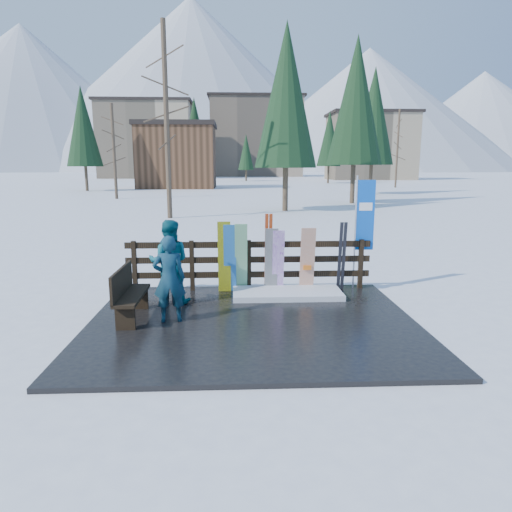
{
  "coord_description": "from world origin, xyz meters",
  "views": [
    {
      "loc": [
        -0.31,
        -8.03,
        2.88
      ],
      "look_at": [
        0.11,
        1.0,
        1.1
      ],
      "focal_mm": 32.0,
      "sensor_mm": 36.0,
      "label": 1
    }
  ],
  "objects_px": {
    "snowboard_1": "(241,258)",
    "snowboard_3": "(278,261)",
    "snowboard_0": "(230,259)",
    "person_back": "(169,262)",
    "bench": "(128,292)",
    "snowboard_4": "(271,260)",
    "person_front": "(169,279)",
    "snowboard_2": "(224,257)",
    "snowboard_5": "(307,260)",
    "rental_flag": "(363,219)"
  },
  "relations": [
    {
      "from": "snowboard_0",
      "to": "person_front",
      "type": "xyz_separation_m",
      "value": [
        -1.08,
        -1.93,
        0.03
      ]
    },
    {
      "from": "snowboard_4",
      "to": "person_back",
      "type": "xyz_separation_m",
      "value": [
        -2.17,
        -0.75,
        0.14
      ]
    },
    {
      "from": "bench",
      "to": "snowboard_2",
      "type": "relative_size",
      "value": 0.92
    },
    {
      "from": "snowboard_4",
      "to": "rental_flag",
      "type": "relative_size",
      "value": 0.57
    },
    {
      "from": "snowboard_1",
      "to": "rental_flag",
      "type": "distance_m",
      "value": 2.93
    },
    {
      "from": "snowboard_5",
      "to": "snowboard_1",
      "type": "bearing_deg",
      "value": 180.0
    },
    {
      "from": "snowboard_2",
      "to": "person_back",
      "type": "bearing_deg",
      "value": -145.89
    },
    {
      "from": "snowboard_0",
      "to": "snowboard_3",
      "type": "distance_m",
      "value": 1.09
    },
    {
      "from": "snowboard_3",
      "to": "person_front",
      "type": "relative_size",
      "value": 0.89
    },
    {
      "from": "snowboard_3",
      "to": "rental_flag",
      "type": "bearing_deg",
      "value": 7.82
    },
    {
      "from": "bench",
      "to": "snowboard_3",
      "type": "height_order",
      "value": "snowboard_3"
    },
    {
      "from": "snowboard_1",
      "to": "snowboard_4",
      "type": "height_order",
      "value": "snowboard_1"
    },
    {
      "from": "snowboard_0",
      "to": "person_back",
      "type": "relative_size",
      "value": 0.9
    },
    {
      "from": "snowboard_0",
      "to": "snowboard_4",
      "type": "relative_size",
      "value": 1.06
    },
    {
      "from": "snowboard_1",
      "to": "snowboard_0",
      "type": "bearing_deg",
      "value": 180.0
    },
    {
      "from": "bench",
      "to": "snowboard_3",
      "type": "distance_m",
      "value": 3.45
    },
    {
      "from": "person_back",
      "to": "snowboard_2",
      "type": "bearing_deg",
      "value": -146.28
    },
    {
      "from": "snowboard_2",
      "to": "snowboard_0",
      "type": "bearing_deg",
      "value": 0.0
    },
    {
      "from": "snowboard_1",
      "to": "snowboard_5",
      "type": "bearing_deg",
      "value": -0.0
    },
    {
      "from": "snowboard_5",
      "to": "snowboard_4",
      "type": "bearing_deg",
      "value": 180.0
    },
    {
      "from": "snowboard_1",
      "to": "person_front",
      "type": "xyz_separation_m",
      "value": [
        -1.33,
        -1.93,
        0.01
      ]
    },
    {
      "from": "snowboard_3",
      "to": "snowboard_1",
      "type": "bearing_deg",
      "value": 180.0
    },
    {
      "from": "snowboard_2",
      "to": "snowboard_3",
      "type": "distance_m",
      "value": 1.21
    },
    {
      "from": "bench",
      "to": "snowboard_4",
      "type": "bearing_deg",
      "value": 32.19
    },
    {
      "from": "snowboard_5",
      "to": "rental_flag",
      "type": "relative_size",
      "value": 0.57
    },
    {
      "from": "snowboard_3",
      "to": "person_back",
      "type": "relative_size",
      "value": 0.82
    },
    {
      "from": "bench",
      "to": "snowboard_0",
      "type": "relative_size",
      "value": 0.96
    },
    {
      "from": "snowboard_4",
      "to": "bench",
      "type": "bearing_deg",
      "value": -147.81
    },
    {
      "from": "snowboard_2",
      "to": "person_back",
      "type": "distance_m",
      "value": 1.35
    },
    {
      "from": "snowboard_2",
      "to": "snowboard_3",
      "type": "xyz_separation_m",
      "value": [
        1.21,
        -0.0,
        -0.1
      ]
    },
    {
      "from": "snowboard_3",
      "to": "snowboard_4",
      "type": "bearing_deg",
      "value": 180.0
    },
    {
      "from": "snowboard_4",
      "to": "rental_flag",
      "type": "bearing_deg",
      "value": 7.25
    },
    {
      "from": "snowboard_4",
      "to": "person_back",
      "type": "relative_size",
      "value": 0.85
    },
    {
      "from": "snowboard_1",
      "to": "snowboard_5",
      "type": "xyz_separation_m",
      "value": [
        1.5,
        -0.0,
        -0.05
      ]
    },
    {
      "from": "bench",
      "to": "snowboard_1",
      "type": "xyz_separation_m",
      "value": [
        2.12,
        1.76,
        0.27
      ]
    },
    {
      "from": "snowboard_0",
      "to": "person_back",
      "type": "height_order",
      "value": "person_back"
    },
    {
      "from": "rental_flag",
      "to": "snowboard_0",
      "type": "bearing_deg",
      "value": -174.94
    },
    {
      "from": "bench",
      "to": "person_front",
      "type": "height_order",
      "value": "person_front"
    },
    {
      "from": "snowboard_0",
      "to": "snowboard_3",
      "type": "height_order",
      "value": "snowboard_0"
    },
    {
      "from": "bench",
      "to": "snowboard_0",
      "type": "height_order",
      "value": "snowboard_0"
    },
    {
      "from": "rental_flag",
      "to": "person_front",
      "type": "height_order",
      "value": "rental_flag"
    },
    {
      "from": "snowboard_4",
      "to": "snowboard_5",
      "type": "distance_m",
      "value": 0.82
    },
    {
      "from": "snowboard_1",
      "to": "snowboard_3",
      "type": "xyz_separation_m",
      "value": [
        0.83,
        -0.0,
        -0.08
      ]
    },
    {
      "from": "snowboard_3",
      "to": "rental_flag",
      "type": "distance_m",
      "value": 2.18
    },
    {
      "from": "snowboard_1",
      "to": "snowboard_3",
      "type": "relative_size",
      "value": 1.13
    },
    {
      "from": "person_front",
      "to": "snowboard_4",
      "type": "bearing_deg",
      "value": -142.07
    },
    {
      "from": "snowboard_1",
      "to": "rental_flag",
      "type": "relative_size",
      "value": 0.62
    },
    {
      "from": "snowboard_2",
      "to": "person_back",
      "type": "xyz_separation_m",
      "value": [
        -1.11,
        -0.75,
        0.06
      ]
    },
    {
      "from": "person_front",
      "to": "snowboard_2",
      "type": "bearing_deg",
      "value": -122.24
    },
    {
      "from": "snowboard_2",
      "to": "rental_flag",
      "type": "height_order",
      "value": "rental_flag"
    }
  ]
}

